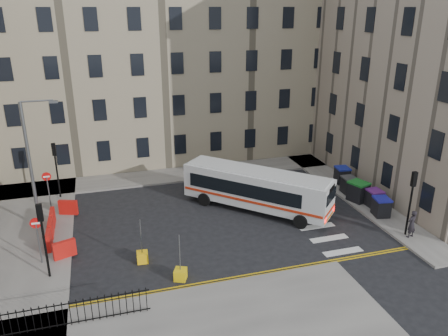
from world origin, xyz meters
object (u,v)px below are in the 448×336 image
wheelie_bin_d (349,185)px  wheelie_bin_e (342,175)px  bus (256,188)px  streetlamp (30,164)px  wheelie_bin_a (381,207)px  pedestrian (412,224)px  bollard_chevron (180,274)px  bollard_yellow (142,257)px  wheelie_bin_c (358,191)px  wheelie_bin_b (374,198)px

wheelie_bin_d → wheelie_bin_e: size_ratio=0.97×
bus → wheelie_bin_d: bus is taller
streetlamp → wheelie_bin_d: streetlamp is taller
wheelie_bin_a → pedestrian: size_ratio=0.75×
wheelie_bin_d → bollard_chevron: bearing=-150.2°
bollard_yellow → bollard_chevron: size_ratio=1.00×
bus → wheelie_bin_c: size_ratio=5.64×
bollard_chevron → bus: bearing=45.3°
wheelie_bin_e → bollard_chevron: bearing=-140.9°
wheelie_bin_e → pedestrian: pedestrian is taller
wheelie_bin_b → bollard_yellow: bearing=-172.8°
wheelie_bin_e → bollard_yellow: bearing=-149.8°
wheelie_bin_c → wheelie_bin_e: size_ratio=1.24×
wheelie_bin_b → pedestrian: 4.43m
wheelie_bin_b → wheelie_bin_d: (-0.41, 2.58, 0.02)m
wheelie_bin_c → bollard_yellow: bearing=173.3°
bus → pedestrian: size_ratio=5.14×
bus → wheelie_bin_c: bearing=-52.7°
wheelie_bin_b → bollard_yellow: (-16.30, -2.33, -0.46)m
wheelie_bin_e → bollard_chevron: 17.32m
wheelie_bin_b → wheelie_bin_e: 4.49m
pedestrian → bollard_yellow: 16.00m
wheelie_bin_b → wheelie_bin_e: wheelie_bin_e is taller
wheelie_bin_b → wheelie_bin_c: (-0.56, 1.14, 0.11)m
bus → wheelie_bin_d: 7.62m
wheelie_bin_d → bollard_yellow: 16.63m
wheelie_bin_a → bollard_yellow: bearing=-165.8°
bus → pedestrian: bearing=-86.0°
wheelie_bin_b → wheelie_bin_d: 2.61m
wheelie_bin_a → pedestrian: bearing=-80.3°
wheelie_bin_a → bollard_chevron: (-14.21, -3.18, -0.48)m
streetlamp → pedestrian: (21.65, -7.85, -3.32)m
wheelie_bin_d → bollard_chevron: size_ratio=2.07×
bollard_yellow → pedestrian: bearing=-7.5°
wheelie_bin_b → bollard_chevron: 15.31m
bollard_yellow → wheelie_bin_a: bearing=3.4°
wheelie_bin_b → pedestrian: (-0.46, -4.40, 0.26)m
streetlamp → wheelie_bin_c: 21.94m
wheelie_bin_e → bus: bearing=-156.3°
wheelie_bin_d → pedestrian: pedestrian is taller
bus → wheelie_bin_e: bus is taller
wheelie_bin_b → wheelie_bin_e: bearing=87.2°
streetlamp → bollard_chevron: size_ratio=13.57×
wheelie_bin_c → wheelie_bin_e: bearing=58.9°
wheelie_bin_a → wheelie_bin_e: size_ratio=1.01×
wheelie_bin_c → bollard_yellow: size_ratio=2.64×
wheelie_bin_d → wheelie_bin_e: bearing=76.7°
wheelie_bin_e → bollard_chevron: wheelie_bin_e is taller
wheelie_bin_b → wheelie_bin_d: size_ratio=0.97×
wheelie_bin_a → wheelie_bin_e: wheelie_bin_e is taller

